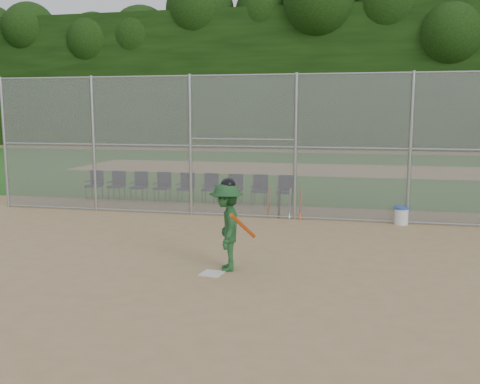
% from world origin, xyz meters
% --- Properties ---
extents(ground, '(100.00, 100.00, 0.00)m').
position_xyz_m(ground, '(0.00, 0.00, 0.00)').
color(ground, tan).
rests_on(ground, ground).
extents(grass_strip, '(100.00, 100.00, 0.00)m').
position_xyz_m(grass_strip, '(0.00, 18.00, 0.01)').
color(grass_strip, '#245D1C').
rests_on(grass_strip, ground).
extents(dirt_patch_far, '(24.00, 24.00, 0.00)m').
position_xyz_m(dirt_patch_far, '(0.00, 18.00, 0.01)').
color(dirt_patch_far, tan).
rests_on(dirt_patch_far, ground).
extents(backstop_fence, '(16.09, 0.09, 4.00)m').
position_xyz_m(backstop_fence, '(0.00, 5.00, 2.07)').
color(backstop_fence, gray).
rests_on(backstop_fence, ground).
extents(treeline, '(81.00, 60.00, 11.00)m').
position_xyz_m(treeline, '(0.00, 20.00, 5.50)').
color(treeline, black).
rests_on(treeline, ground).
extents(home_plate, '(0.43, 0.43, 0.02)m').
position_xyz_m(home_plate, '(0.10, -0.38, 0.01)').
color(home_plate, silver).
rests_on(home_plate, ground).
extents(batter_at_plate, '(1.02, 1.34, 1.75)m').
position_xyz_m(batter_at_plate, '(0.31, -0.07, 0.85)').
color(batter_at_plate, '#1F4E25').
rests_on(batter_at_plate, ground).
extents(water_cooler, '(0.37, 0.37, 0.47)m').
position_xyz_m(water_cooler, '(3.85, 4.91, 0.24)').
color(water_cooler, white).
rests_on(water_cooler, ground).
extents(spare_bats, '(0.96, 0.35, 0.84)m').
position_xyz_m(spare_bats, '(0.70, 5.12, 0.41)').
color(spare_bats, '#D84C14').
rests_on(spare_bats, ground).
extents(chair_0, '(0.54, 0.52, 0.96)m').
position_xyz_m(chair_0, '(-6.10, 7.00, 0.48)').
color(chair_0, '#0E1335').
rests_on(chair_0, ground).
extents(chair_1, '(0.54, 0.52, 0.96)m').
position_xyz_m(chair_1, '(-5.28, 7.00, 0.48)').
color(chair_1, '#0E1335').
rests_on(chair_1, ground).
extents(chair_2, '(0.54, 0.52, 0.96)m').
position_xyz_m(chair_2, '(-4.46, 7.00, 0.48)').
color(chair_2, '#0E1335').
rests_on(chair_2, ground).
extents(chair_3, '(0.54, 0.52, 0.96)m').
position_xyz_m(chair_3, '(-3.64, 7.00, 0.48)').
color(chair_3, '#0E1335').
rests_on(chair_3, ground).
extents(chair_4, '(0.54, 0.52, 0.96)m').
position_xyz_m(chair_4, '(-2.82, 7.00, 0.48)').
color(chair_4, '#0E1335').
rests_on(chair_4, ground).
extents(chair_5, '(0.54, 0.52, 0.96)m').
position_xyz_m(chair_5, '(-2.00, 7.00, 0.48)').
color(chair_5, '#0E1335').
rests_on(chair_5, ground).
extents(chair_6, '(0.54, 0.52, 0.96)m').
position_xyz_m(chair_6, '(-1.18, 7.00, 0.48)').
color(chair_6, '#0E1335').
rests_on(chair_6, ground).
extents(chair_7, '(0.54, 0.52, 0.96)m').
position_xyz_m(chair_7, '(-0.36, 7.00, 0.48)').
color(chair_7, '#0E1335').
rests_on(chair_7, ground).
extents(chair_8, '(0.54, 0.52, 0.96)m').
position_xyz_m(chair_8, '(0.46, 7.00, 0.48)').
color(chair_8, '#0E1335').
rests_on(chair_8, ground).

